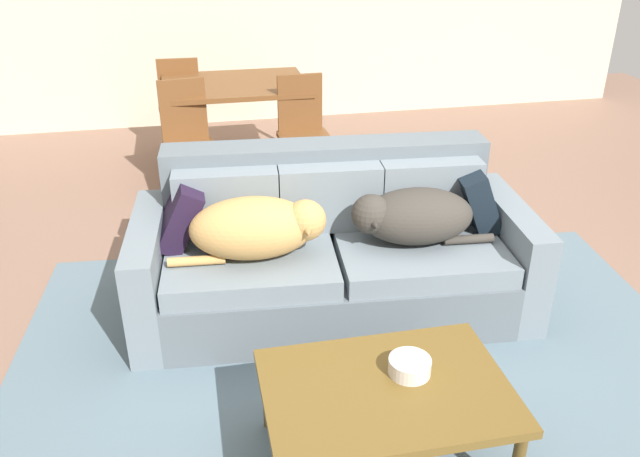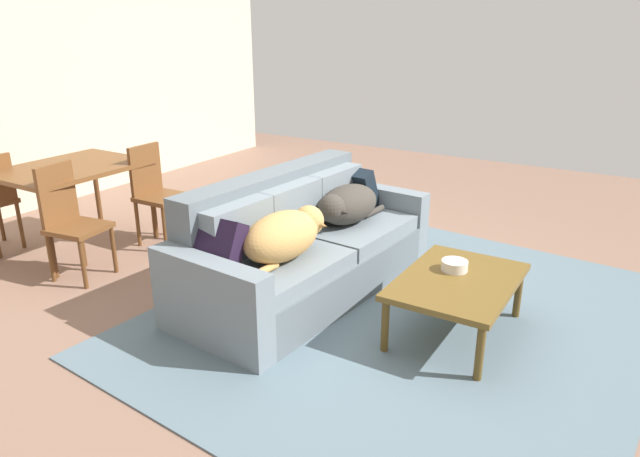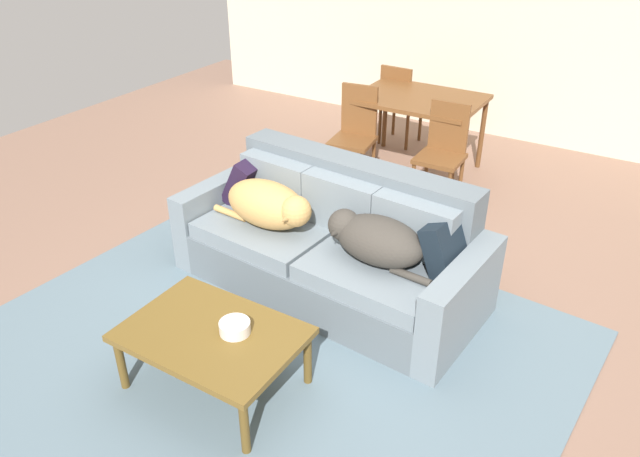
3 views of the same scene
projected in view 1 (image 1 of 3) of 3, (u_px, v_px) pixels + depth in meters
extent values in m
plane|color=#836250|center=(369.00, 327.00, 3.71)|extent=(10.00, 10.00, 0.00)
cube|color=slate|center=(371.00, 402.00, 3.15)|extent=(3.84, 3.39, 0.01)
cube|color=slate|center=(333.00, 283.00, 3.81)|extent=(1.96, 1.09, 0.33)
cube|color=slate|center=(250.00, 254.00, 3.65)|extent=(0.99, 0.97, 0.12)
cube|color=slate|center=(415.00, 244.00, 3.76)|extent=(0.99, 0.97, 0.12)
cube|color=slate|center=(326.00, 179.00, 3.89)|extent=(1.91, 0.39, 0.45)
cube|color=slate|center=(227.00, 203.00, 3.67)|extent=(0.59, 0.20, 0.38)
cube|color=slate|center=(330.00, 198.00, 3.73)|extent=(0.59, 0.20, 0.38)
cube|color=slate|center=(430.00, 192.00, 3.80)|extent=(0.59, 0.20, 0.38)
cube|color=slate|center=(150.00, 274.00, 3.63)|extent=(0.24, 0.95, 0.61)
cube|color=slate|center=(506.00, 252.00, 3.86)|extent=(0.24, 0.95, 0.61)
ellipsoid|color=tan|center=(252.00, 228.00, 3.45)|extent=(0.69, 0.42, 0.33)
sphere|color=tan|center=(306.00, 220.00, 3.45)|extent=(0.22, 0.22, 0.22)
cone|color=olive|center=(308.00, 231.00, 3.36)|extent=(0.11, 0.13, 0.10)
cylinder|color=tan|center=(197.00, 261.00, 3.41)|extent=(0.30, 0.07, 0.05)
ellipsoid|color=#39352F|center=(417.00, 216.00, 3.61)|extent=(0.65, 0.43, 0.31)
sphere|color=#39352F|center=(371.00, 214.00, 3.54)|extent=(0.22, 0.22, 0.22)
cone|color=#2B2823|center=(375.00, 224.00, 3.46)|extent=(0.11, 0.13, 0.10)
cylinder|color=#39352F|center=(468.00, 239.00, 3.63)|extent=(0.28, 0.07, 0.05)
cube|color=black|center=(180.00, 213.00, 3.61)|extent=(0.29, 0.37, 0.39)
cube|color=black|center=(475.00, 198.00, 3.80)|extent=(0.30, 0.39, 0.39)
cube|color=brown|center=(387.00, 391.00, 2.66)|extent=(1.00, 0.70, 0.04)
cylinder|color=brown|center=(268.00, 396.00, 2.93)|extent=(0.05, 0.05, 0.37)
cylinder|color=brown|center=(458.00, 369.00, 3.09)|extent=(0.05, 0.05, 0.37)
cylinder|color=silver|center=(410.00, 366.00, 2.71)|extent=(0.18, 0.18, 0.07)
cube|color=brown|center=(235.00, 85.00, 5.50)|extent=(1.20, 0.91, 0.04)
cylinder|color=brown|center=(173.00, 150.00, 5.22)|extent=(0.05, 0.05, 0.73)
cylinder|color=brown|center=(308.00, 140.00, 5.42)|extent=(0.05, 0.05, 0.73)
cylinder|color=brown|center=(172.00, 119.00, 5.93)|extent=(0.05, 0.05, 0.73)
cylinder|color=brown|center=(292.00, 112.00, 6.13)|extent=(0.05, 0.05, 0.73)
cube|color=brown|center=(190.00, 150.00, 5.05)|extent=(0.45, 0.45, 0.04)
cube|color=brown|center=(183.00, 110.00, 5.08)|extent=(0.36, 0.09, 0.49)
cylinder|color=brown|center=(175.00, 188.00, 4.96)|extent=(0.04, 0.04, 0.40)
cylinder|color=brown|center=(219.00, 182.00, 5.06)|extent=(0.04, 0.04, 0.40)
cylinder|color=brown|center=(168.00, 172.00, 5.24)|extent=(0.04, 0.04, 0.40)
cylinder|color=brown|center=(210.00, 167.00, 5.34)|extent=(0.04, 0.04, 0.40)
cube|color=brown|center=(305.00, 139.00, 5.19)|extent=(0.41, 0.41, 0.04)
cube|color=brown|center=(300.00, 103.00, 5.23)|extent=(0.36, 0.05, 0.46)
cylinder|color=brown|center=(289.00, 177.00, 5.12)|extent=(0.04, 0.04, 0.43)
cylinder|color=brown|center=(331.00, 173.00, 5.19)|extent=(0.04, 0.04, 0.43)
cylinder|color=brown|center=(281.00, 161.00, 5.41)|extent=(0.04, 0.04, 0.43)
cylinder|color=brown|center=(321.00, 158.00, 5.48)|extent=(0.04, 0.04, 0.43)
cube|color=brown|center=(182.00, 102.00, 6.09)|extent=(0.41, 0.41, 0.04)
cube|color=brown|center=(179.00, 83.00, 5.82)|extent=(0.36, 0.05, 0.42)
cylinder|color=brown|center=(202.00, 121.00, 6.37)|extent=(0.04, 0.04, 0.44)
cylinder|color=brown|center=(166.00, 122.00, 6.32)|extent=(0.04, 0.04, 0.44)
cylinder|color=brown|center=(203.00, 132.00, 6.07)|extent=(0.04, 0.04, 0.44)
cylinder|color=brown|center=(165.00, 134.00, 6.02)|extent=(0.04, 0.04, 0.44)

